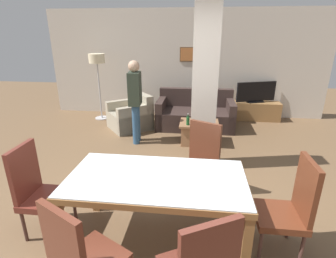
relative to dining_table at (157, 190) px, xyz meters
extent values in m
plane|color=brown|center=(0.00, 0.00, -0.62)|extent=(18.00, 18.00, 0.00)
cube|color=beige|center=(0.00, 4.73, 0.73)|extent=(7.20, 0.06, 2.70)
cube|color=brown|center=(0.09, 4.69, 0.98)|extent=(0.44, 0.02, 0.36)
cube|color=#B26633|center=(0.09, 4.68, 0.98)|extent=(0.40, 0.01, 0.32)
cube|color=beige|center=(0.47, 1.77, 0.73)|extent=(0.38, 0.33, 2.70)
cube|color=brown|center=(0.00, -0.43, 0.11)|extent=(1.78, 0.06, 0.06)
cube|color=brown|center=(0.00, 0.43, 0.11)|extent=(1.78, 0.06, 0.06)
cube|color=brown|center=(-0.86, 0.00, 0.11)|extent=(0.06, 0.81, 0.06)
cube|color=brown|center=(0.86, 0.00, 0.11)|extent=(0.06, 0.81, 0.06)
cube|color=silver|center=(0.00, 0.00, 0.15)|extent=(1.76, 0.91, 0.01)
cube|color=brown|center=(-0.84, -0.41, -0.27)|extent=(0.08, 0.08, 0.70)
cube|color=brown|center=(0.84, -0.41, -0.27)|extent=(0.08, 0.08, 0.70)
cube|color=brown|center=(-0.84, 0.41, -0.27)|extent=(0.08, 0.08, 0.70)
cube|color=brown|center=(0.84, 0.41, -0.27)|extent=(0.08, 0.08, 0.70)
cube|color=#5D2C1E|center=(-0.50, -0.93, 0.12)|extent=(0.41, 0.25, 0.58)
cylinder|color=#4D312B|center=(-0.48, -0.49, -0.43)|extent=(0.04, 0.04, 0.38)
cube|color=#5A2E1D|center=(0.40, 0.80, -0.21)|extent=(0.62, 0.62, 0.07)
cube|color=#5A2E1D|center=(0.49, 0.99, 0.12)|extent=(0.41, 0.24, 0.58)
cylinder|color=#4D312B|center=(0.49, 0.55, -0.43)|extent=(0.04, 0.04, 0.38)
cylinder|color=#4D312B|center=(0.15, 0.72, -0.43)|extent=(0.04, 0.04, 0.38)
cylinder|color=#4D312B|center=(0.66, 0.89, -0.43)|extent=(0.04, 0.04, 0.38)
cylinder|color=#4D312B|center=(0.32, 1.06, -0.43)|extent=(0.04, 0.04, 0.38)
cube|color=#5E2C19|center=(1.22, 0.00, -0.21)|extent=(0.46, 0.46, 0.07)
cube|color=#5E2C19|center=(1.42, 0.00, 0.12)|extent=(0.05, 0.44, 0.58)
cylinder|color=#4D312B|center=(1.03, -0.19, -0.43)|extent=(0.04, 0.04, 0.38)
cylinder|color=#4D312B|center=(1.03, 0.19, -0.43)|extent=(0.04, 0.04, 0.38)
cylinder|color=#4D312B|center=(1.41, -0.19, -0.43)|extent=(0.04, 0.04, 0.38)
cylinder|color=#4D312B|center=(1.41, 0.19, -0.43)|extent=(0.04, 0.04, 0.38)
cube|color=maroon|center=(-1.21, 0.00, -0.21)|extent=(0.46, 0.46, 0.07)
cube|color=maroon|center=(-1.41, 0.00, 0.12)|extent=(0.05, 0.44, 0.58)
cylinder|color=#4D312B|center=(-1.02, 0.19, -0.43)|extent=(0.04, 0.04, 0.38)
cylinder|color=#4D312B|center=(-1.02, -0.19, -0.43)|extent=(0.04, 0.04, 0.38)
cylinder|color=#4D312B|center=(-1.40, 0.19, -0.43)|extent=(0.04, 0.04, 0.38)
cylinder|color=#4D312B|center=(-1.40, -0.19, -0.43)|extent=(0.04, 0.04, 0.38)
cube|color=#352724|center=(0.32, 3.68, -0.41)|extent=(1.77, 0.95, 0.42)
cube|color=#352724|center=(0.32, 4.07, 0.02)|extent=(1.77, 0.18, 0.43)
cube|color=#352724|center=(1.13, 3.68, -0.29)|extent=(0.16, 0.95, 0.66)
cube|color=#352724|center=(-0.48, 3.68, -0.29)|extent=(0.16, 0.95, 0.66)
cube|color=#A19781|center=(-1.19, 3.43, -0.42)|extent=(1.17, 1.17, 0.40)
cube|color=#A19781|center=(-0.93, 3.64, -0.03)|extent=(0.65, 0.75, 0.39)
cube|color=#A19781|center=(-0.98, 3.17, -0.31)|extent=(0.75, 0.64, 0.61)
cube|color=#A19781|center=(-1.40, 3.69, -0.31)|extent=(0.75, 0.64, 0.61)
cube|color=#885F3F|center=(0.42, 2.74, -0.20)|extent=(0.77, 0.59, 0.04)
cube|color=#885F3F|center=(0.42, 2.74, -0.42)|extent=(0.69, 0.51, 0.40)
cylinder|color=#194C23|center=(0.20, 2.57, -0.10)|extent=(0.06, 0.06, 0.16)
cylinder|color=#194C23|center=(0.20, 2.57, 0.00)|extent=(0.03, 0.03, 0.06)
cylinder|color=#B7B7BC|center=(0.20, 2.57, 0.04)|extent=(0.03, 0.03, 0.01)
cube|color=olive|center=(1.82, 4.45, -0.39)|extent=(1.27, 0.40, 0.46)
cube|color=black|center=(1.82, 4.45, -0.14)|extent=(0.46, 0.33, 0.03)
cube|color=black|center=(1.82, 4.45, 0.12)|extent=(1.00, 0.41, 0.49)
cylinder|color=#B7B7BC|center=(-2.12, 4.09, -0.61)|extent=(0.35, 0.35, 0.02)
cylinder|color=#B7B7BC|center=(-2.12, 4.09, 0.10)|extent=(0.04, 0.04, 1.40)
cylinder|color=beige|center=(-2.12, 4.09, 0.91)|extent=(0.39, 0.39, 0.22)
cylinder|color=#2C4F73|center=(-0.85, 2.72, -0.22)|extent=(0.13, 0.13, 0.79)
cylinder|color=#2C4F73|center=(-0.83, 2.55, -0.22)|extent=(0.13, 0.13, 0.79)
cube|color=#2C362A|center=(-0.84, 2.64, 0.49)|extent=(0.25, 0.40, 0.63)
sphere|color=tan|center=(-0.84, 2.64, 0.91)|extent=(0.22, 0.22, 0.22)
camera|label=1|loc=(0.38, -2.24, 1.49)|focal=28.00mm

